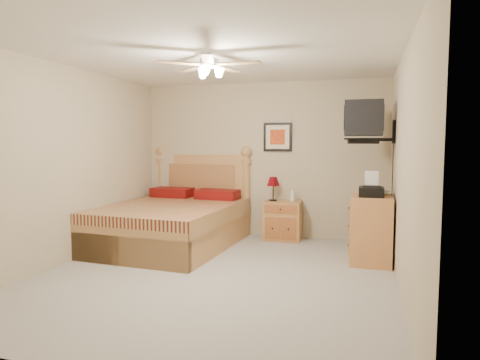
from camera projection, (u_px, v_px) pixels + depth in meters
The scene contains 17 objects.
floor at pixel (216, 275), 4.96m from camera, with size 4.50×4.50×0.00m, color gray.
ceiling at pixel (215, 55), 4.74m from camera, with size 4.00×4.50×0.04m, color white.
wall_back at pixel (262, 160), 7.00m from camera, with size 4.00×0.04×2.50m, color tan.
wall_front at pixel (97, 187), 2.70m from camera, with size 4.00×0.04×2.50m, color tan.
wall_left at pixel (67, 165), 5.41m from camera, with size 0.04×4.50×2.50m, color tan.
wall_right at pixel (403, 171), 4.29m from camera, with size 0.04×4.50×2.50m, color tan.
bed at pixel (170, 197), 6.28m from camera, with size 1.74×2.28×1.48m, color #BD864B, non-canonical shape.
nightstand at pixel (283, 220), 6.74m from camera, with size 0.56×0.42×0.61m, color #A87334.
table_lamp at pixel (273, 189), 6.77m from camera, with size 0.20×0.20×0.38m, color #5D030B, non-canonical shape.
lotion_bottle at pixel (292, 195), 6.69m from camera, with size 0.08×0.08×0.22m, color silver.
framed_picture at pixel (278, 137), 6.88m from camera, with size 0.46×0.04×0.46m, color black.
dresser at pixel (372, 229), 5.48m from camera, with size 0.50×0.72×0.85m, color #BD7439.
fax_machine at pixel (372, 184), 5.36m from camera, with size 0.30×0.32×0.32m, color black, non-canonical shape.
magazine_lower at pixel (372, 192), 5.73m from camera, with size 0.20×0.27×0.03m, color beige.
magazine_upper at pixel (372, 190), 5.75m from camera, with size 0.20×0.27×0.02m, color tan.
wall_tv at pixel (376, 121), 5.60m from camera, with size 0.56×0.46×0.58m, color black, non-canonical shape.
ceiling_fan at pixel (209, 65), 4.56m from camera, with size 1.14×1.14×0.28m, color white, non-canonical shape.
Camera 1 is at (1.62, -4.58, 1.53)m, focal length 32.00 mm.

